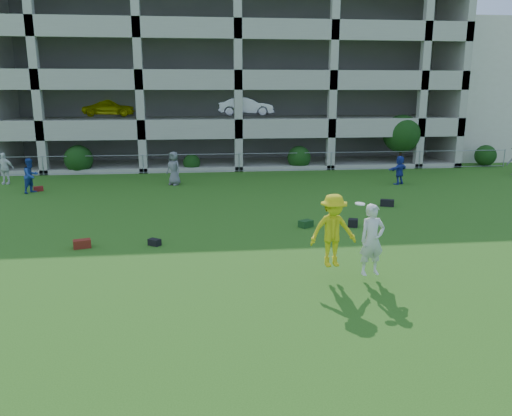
{
  "coord_description": "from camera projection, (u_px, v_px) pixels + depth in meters",
  "views": [
    {
      "loc": [
        -2.54,
        -12.43,
        5.07
      ],
      "look_at": [
        -0.76,
        3.0,
        1.4
      ],
      "focal_mm": 35.0,
      "sensor_mm": 36.0,
      "label": 1
    }
  ],
  "objects": [
    {
      "name": "fence",
      "position": [
        239.0,
        162.0,
        31.69
      ],
      "size": [
        36.06,
        0.06,
        1.2
      ],
      "color": "gray",
      "rests_on": "ground"
    },
    {
      "name": "ground",
      "position": [
        297.0,
        283.0,
        13.46
      ],
      "size": [
        100.0,
        100.0,
        0.0
      ],
      "primitive_type": "plane",
      "color": "#235114",
      "rests_on": "ground"
    },
    {
      "name": "stucco_building",
      "position": [
        502.0,
        91.0,
        41.95
      ],
      "size": [
        16.0,
        14.0,
        10.0
      ],
      "primitive_type": "cube",
      "color": "beige",
      "rests_on": "ground"
    },
    {
      "name": "bystander_b",
      "position": [
        4.0,
        168.0,
        27.51
      ],
      "size": [
        1.05,
        0.51,
        1.74
      ],
      "primitive_type": "imported",
      "rotation": [
        0.0,
        0.0,
        -0.09
      ],
      "color": "white",
      "rests_on": "ground"
    },
    {
      "name": "shrub_row",
      "position": [
        308.0,
        146.0,
        32.67
      ],
      "size": [
        34.38,
        2.52,
        3.5
      ],
      "color": "#163D11",
      "rests_on": "ground"
    },
    {
      "name": "bag_red_f",
      "position": [
        38.0,
        189.0,
        25.73
      ],
      "size": [
        0.53,
        0.44,
        0.24
      ],
      "primitive_type": "cube",
      "rotation": [
        0.0,
        0.0,
        0.43
      ],
      "color": "#55160E",
      "rests_on": "ground"
    },
    {
      "name": "frisbee_contest",
      "position": [
        343.0,
        233.0,
        13.4
      ],
      "size": [
        2.12,
        0.89,
        2.23
      ],
      "color": "gold",
      "rests_on": "ground"
    },
    {
      "name": "bag_green_c",
      "position": [
        306.0,
        224.0,
        18.96
      ],
      "size": [
        0.61,
        0.57,
        0.26
      ],
      "primitive_type": "cube",
      "rotation": [
        0.0,
        0.0,
        0.57
      ],
      "color": "#133312",
      "rests_on": "ground"
    },
    {
      "name": "bystander_a",
      "position": [
        31.0,
        176.0,
        25.1
      ],
      "size": [
        1.0,
        1.07,
        1.76
      ],
      "primitive_type": "imported",
      "rotation": [
        0.0,
        0.0,
        1.06
      ],
      "color": "#1F4091",
      "rests_on": "ground"
    },
    {
      "name": "bystander_d",
      "position": [
        399.0,
        170.0,
        27.48
      ],
      "size": [
        1.48,
        1.19,
        1.58
      ],
      "primitive_type": "imported",
      "rotation": [
        0.0,
        0.0,
        3.72
      ],
      "color": "#213499",
      "rests_on": "ground"
    },
    {
      "name": "parking_garage",
      "position": [
        229.0,
        78.0,
        38.86
      ],
      "size": [
        30.0,
        14.0,
        12.0
      ],
      "color": "#9E998C",
      "rests_on": "ground"
    },
    {
      "name": "bag_black_b",
      "position": [
        155.0,
        242.0,
        16.71
      ],
      "size": [
        0.47,
        0.44,
        0.22
      ],
      "primitive_type": "cube",
      "rotation": [
        0.0,
        0.0,
        -0.65
      ],
      "color": "black",
      "rests_on": "ground"
    },
    {
      "name": "bag_black_e",
      "position": [
        387.0,
        203.0,
        22.36
      ],
      "size": [
        0.67,
        0.5,
        0.3
      ],
      "primitive_type": "cube",
      "rotation": [
        0.0,
        0.0,
        -0.38
      ],
      "color": "black",
      "rests_on": "ground"
    },
    {
      "name": "bystander_c",
      "position": [
        174.0,
        168.0,
        27.25
      ],
      "size": [
        1.06,
        1.03,
        1.83
      ],
      "primitive_type": "imported",
      "rotation": [
        0.0,
        0.0,
        -0.71
      ],
      "color": "slate",
      "rests_on": "ground"
    },
    {
      "name": "crate_d",
      "position": [
        353.0,
        223.0,
        18.98
      ],
      "size": [
        0.45,
        0.45,
        0.3
      ],
      "primitive_type": "cube",
      "rotation": [
        0.0,
        0.0,
        -0.37
      ],
      "color": "black",
      "rests_on": "ground"
    },
    {
      "name": "bag_red_a",
      "position": [
        82.0,
        244.0,
        16.44
      ],
      "size": [
        0.61,
        0.44,
        0.28
      ],
      "primitive_type": "cube",
      "rotation": [
        0.0,
        0.0,
        0.28
      ],
      "color": "#5F1A10",
      "rests_on": "ground"
    }
  ]
}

